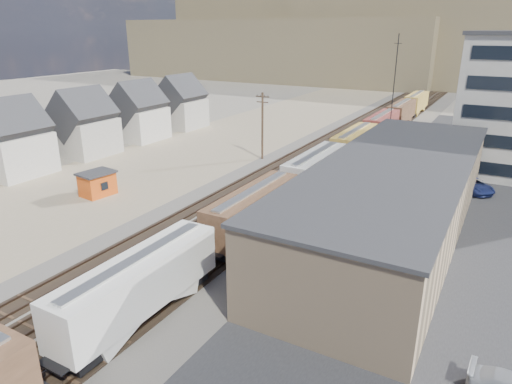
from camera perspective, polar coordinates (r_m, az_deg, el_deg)
The scene contains 13 objects.
ground at distance 34.33m, azimuth -21.61°, elevation -14.79°, with size 300.00×300.00×0.00m, color #6B6356.
ballast_bed at distance 73.16m, azimuth 9.69°, elevation 4.69°, with size 18.00×200.00×0.06m, color #4C4742.
dirt_yard at distance 73.86m, azimuth -7.85°, elevation 4.92°, with size 24.00×180.00×0.03m, color #857B5B.
asphalt_lot at distance 55.03m, azimuth 26.00°, elevation -2.17°, with size 26.00×120.00×0.04m, color #232326.
rail_tracks at distance 73.32m, azimuth 9.29°, elevation 4.81°, with size 11.40×200.00×0.24m.
freight_train at distance 62.49m, azimuth 10.07°, elevation 4.71°, with size 3.00×119.74×4.46m.
warehouse at distance 45.17m, azimuth 16.84°, elevation -0.57°, with size 12.40×40.40×7.25m.
utility_pole_north at distance 68.20m, azimuth 0.81°, elevation 8.42°, with size 2.20×0.32×10.00m.
radio_mast at distance 79.29m, azimuth 16.80°, elevation 12.00°, with size 1.20×0.16×18.00m.
townhouse_row at distance 72.44m, azimuth -24.30°, elevation 6.58°, with size 8.15×68.16×10.47m.
hills_north at distance 186.19m, azimuth 23.20°, elevation 16.83°, with size 265.00×80.00×32.00m.
maintenance_shed at distance 56.93m, azimuth -19.22°, elevation 1.02°, with size 3.53×4.30×2.89m.
parked_car_blue at distance 61.13m, azimuth 25.35°, elevation 0.82°, with size 2.80×6.08×1.69m, color navy.
Camera 1 is at (23.44, -16.75, 18.67)m, focal length 32.00 mm.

